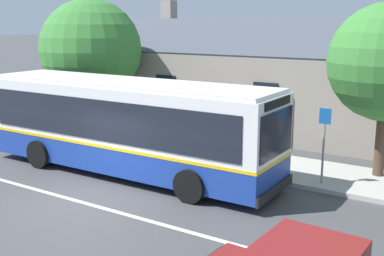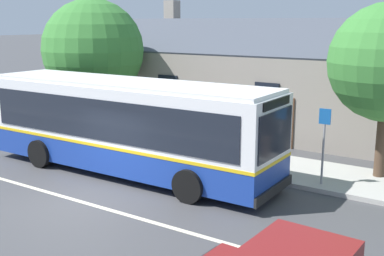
# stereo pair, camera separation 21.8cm
# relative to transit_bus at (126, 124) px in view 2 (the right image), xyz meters

# --- Properties ---
(ground_plane) EXTENTS (300.00, 300.00, 0.00)m
(ground_plane) POSITION_rel_transit_bus_xyz_m (0.66, -2.90, -1.71)
(ground_plane) COLOR #424244
(sidewalk_far) EXTENTS (60.00, 3.00, 0.15)m
(sidewalk_far) POSITION_rel_transit_bus_xyz_m (0.66, 3.10, -1.64)
(sidewalk_far) COLOR #ADAAA3
(sidewalk_far) RESTS_ON ground
(lane_divider_stripe) EXTENTS (60.00, 0.16, 0.01)m
(lane_divider_stripe) POSITION_rel_transit_bus_xyz_m (0.66, -2.90, -1.71)
(lane_divider_stripe) COLOR beige
(lane_divider_stripe) RESTS_ON ground
(community_building) EXTENTS (22.41, 8.63, 6.30)m
(community_building) POSITION_rel_transit_bus_xyz_m (-0.18, 10.38, 0.23)
(community_building) COLOR gray
(community_building) RESTS_ON ground
(transit_bus) EXTENTS (11.01, 2.85, 3.19)m
(transit_bus) POSITION_rel_transit_bus_xyz_m (0.00, 0.00, 0.00)
(transit_bus) COLOR navy
(transit_bus) RESTS_ON ground
(bench_by_building) EXTENTS (1.76, 0.51, 0.94)m
(bench_by_building) POSITION_rel_transit_bus_xyz_m (-7.79, 2.54, -1.14)
(bench_by_building) COLOR brown
(bench_by_building) RESTS_ON sidewalk_far
(street_tree_secondary) EXTENTS (4.67, 4.67, 6.16)m
(street_tree_secondary) POSITION_rel_transit_bus_xyz_m (-5.38, 4.06, 1.94)
(street_tree_secondary) COLOR #4C3828
(street_tree_secondary) RESTS_ON ground
(bus_stop_sign) EXTENTS (0.36, 0.07, 2.40)m
(bus_stop_sign) POSITION_rel_transit_bus_xyz_m (6.16, 2.09, -0.07)
(bus_stop_sign) COLOR gray
(bus_stop_sign) RESTS_ON sidewalk_far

